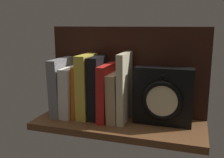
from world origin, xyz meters
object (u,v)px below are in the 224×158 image
object	(u,v)px
book_white_catcher	(72,91)
book_tan_shortstories	(116,97)
book_yellow_seinlanguage	(87,86)
book_red_requiem	(107,92)
book_gray_chess	(62,86)
book_cream_twain	(125,87)
book_black_skeptic	(98,87)
framed_clock	(163,97)
book_orange_pandolfini	(80,91)

from	to	relation	value
book_white_catcher	book_tan_shortstories	distance (cm)	18.44
book_yellow_seinlanguage	book_red_requiem	bearing A→B (deg)	0.00
book_gray_chess	book_yellow_seinlanguage	bearing A→B (deg)	0.00
book_gray_chess	book_cream_twain	world-z (taller)	book_cream_twain
book_black_skeptic	book_cream_twain	bearing A→B (deg)	0.00
book_yellow_seinlanguage	book_tan_shortstories	world-z (taller)	book_yellow_seinlanguage
book_gray_chess	book_black_skeptic	world-z (taller)	book_black_skeptic
book_white_catcher	book_red_requiem	xyz separation A→B (cm)	(14.82, 0.00, 0.85)
book_red_requiem	framed_clock	distance (cm)	21.15
book_orange_pandolfini	book_red_requiem	bearing A→B (deg)	0.00
framed_clock	book_gray_chess	bearing A→B (deg)	-179.46
framed_clock	book_white_catcher	bearing A→B (deg)	-179.40
book_white_catcher	book_yellow_seinlanguage	bearing A→B (deg)	0.00
book_tan_shortstories	book_cream_twain	xyz separation A→B (cm)	(3.34, 0.00, 3.82)
framed_clock	book_red_requiem	bearing A→B (deg)	-178.97
book_cream_twain	book_red_requiem	bearing A→B (deg)	180.00
book_gray_chess	book_tan_shortstories	world-z (taller)	book_gray_chess
book_white_catcher	book_black_skeptic	size ratio (longest dim) A/B	0.81
book_white_catcher	book_tan_shortstories	xyz separation A→B (cm)	(18.43, 0.00, -0.70)
book_yellow_seinlanguage	framed_clock	size ratio (longest dim) A/B	1.18
book_gray_chess	book_orange_pandolfini	distance (cm)	7.65
book_yellow_seinlanguage	book_black_skeptic	bearing A→B (deg)	0.00
book_black_skeptic	book_tan_shortstories	xyz separation A→B (cm)	(7.51, 0.00, -2.97)
book_tan_shortstories	book_orange_pandolfini	bearing A→B (deg)	-180.00
book_gray_chess	book_tan_shortstories	bearing A→B (deg)	0.00
book_gray_chess	framed_clock	world-z (taller)	book_gray_chess
book_black_skeptic	book_cream_twain	xyz separation A→B (cm)	(10.85, 0.00, 0.85)
book_white_catcher	book_red_requiem	distance (cm)	14.84
book_gray_chess	framed_clock	size ratio (longest dim) A/B	1.08
book_gray_chess	book_black_skeptic	bearing A→B (deg)	0.00
book_orange_pandolfini	framed_clock	bearing A→B (deg)	0.66
book_white_catcher	book_cream_twain	xyz separation A→B (cm)	(21.77, 0.00, 3.12)
book_orange_pandolfini	book_yellow_seinlanguage	xyz separation A→B (cm)	(3.23, 0.00, 2.15)
book_gray_chess	book_cream_twain	distance (cm)	26.11
book_red_requiem	book_tan_shortstories	xyz separation A→B (cm)	(3.61, 0.00, -1.55)
book_yellow_seinlanguage	book_cream_twain	size ratio (longest dim) A/B	0.96
book_gray_chess	book_black_skeptic	distance (cm)	15.23
book_orange_pandolfini	book_yellow_seinlanguage	world-z (taller)	book_yellow_seinlanguage
book_white_catcher	book_red_requiem	size ratio (longest dim) A/B	0.92
book_red_requiem	book_tan_shortstories	distance (cm)	3.93
book_black_skeptic	framed_clock	distance (cm)	25.10
book_yellow_seinlanguage	book_red_requiem	world-z (taller)	book_yellow_seinlanguage
book_orange_pandolfini	book_black_skeptic	size ratio (longest dim) A/B	0.85
book_white_catcher	framed_clock	world-z (taller)	framed_clock
book_yellow_seinlanguage	framed_clock	xyz separation A→B (cm)	(29.46, 0.38, -1.95)
book_red_requiem	book_black_skeptic	bearing A→B (deg)	180.00
book_cream_twain	framed_clock	bearing A→B (deg)	1.53
book_cream_twain	framed_clock	xyz separation A→B (cm)	(14.19, 0.38, -2.51)
book_black_skeptic	book_white_catcher	bearing A→B (deg)	180.00
book_white_catcher	book_orange_pandolfini	world-z (taller)	book_orange_pandolfini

